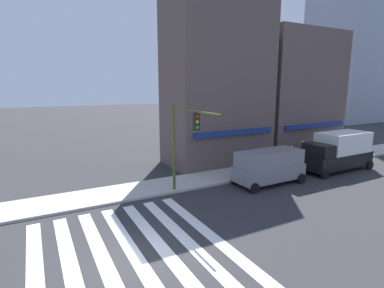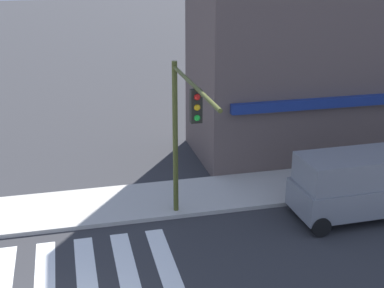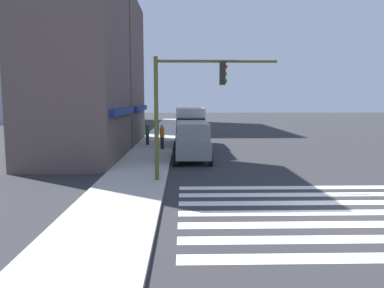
{
  "view_description": "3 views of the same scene",
  "coord_description": "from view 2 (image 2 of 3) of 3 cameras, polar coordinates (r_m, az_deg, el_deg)",
  "views": [
    {
      "loc": [
        -3.12,
        -10.24,
        6.62
      ],
      "look_at": [
        4.53,
        4.0,
        3.5
      ],
      "focal_mm": 28.0,
      "sensor_mm": 36.0,
      "label": 1
    },
    {
      "loc": [
        1.0,
        -10.42,
        8.87
      ],
      "look_at": [
        4.53,
        4.0,
        3.5
      ],
      "focal_mm": 50.0,
      "sensor_mm": 36.0,
      "label": 2
    },
    {
      "loc": [
        -11.76,
        5.23,
        3.65
      ],
      "look_at": [
        10.9,
        4.7,
        1.0
      ],
      "focal_mm": 35.0,
      "sensor_mm": 36.0,
      "label": 3
    }
  ],
  "objects": [
    {
      "name": "sidewalk_left",
      "position": [
        19.98,
        -15.28,
        -6.99
      ],
      "size": [
        120.0,
        3.0,
        0.15
      ],
      "color": "#B2ADA3",
      "rests_on": "ground_plane"
    },
    {
      "name": "traffic_signal",
      "position": [
        16.66,
        -0.88,
        2.35
      ],
      "size": [
        0.32,
        5.3,
        5.52
      ],
      "color": "#474C1E",
      "rests_on": "ground_plane"
    },
    {
      "name": "van_grey",
      "position": [
        19.6,
        17.95,
        -3.91
      ],
      "size": [
        5.04,
        2.22,
        2.34
      ],
      "rotation": [
        0.0,
        0.0,
        0.02
      ],
      "color": "slate",
      "rests_on": "ground_plane"
    }
  ]
}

